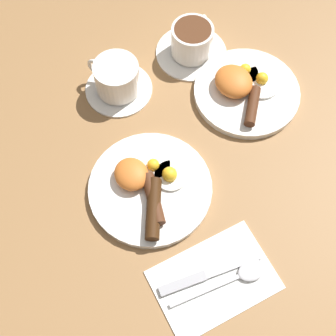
{
  "coord_description": "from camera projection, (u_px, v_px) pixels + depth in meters",
  "views": [
    {
      "loc": [
        0.33,
        -0.14,
        0.81
      ],
      "look_at": [
        -0.01,
        0.05,
        0.03
      ],
      "focal_mm": 50.0,
      "sensor_mm": 36.0,
      "label": 1
    }
  ],
  "objects": [
    {
      "name": "ground_plane",
      "position": [
        150.0,
        190.0,
        0.89
      ],
      "size": [
        3.0,
        3.0,
        0.0
      ],
      "primitive_type": "plane",
      "color": "olive"
    },
    {
      "name": "teacup_near",
      "position": [
        117.0,
        79.0,
        0.96
      ],
      "size": [
        0.14,
        0.14,
        0.08
      ],
      "color": "white",
      "rests_on": "ground_plane"
    },
    {
      "name": "breakfast_plate_far",
      "position": [
        245.0,
        89.0,
        0.97
      ],
      "size": [
        0.22,
        0.22,
        0.05
      ],
      "color": "white",
      "rests_on": "ground_plane"
    },
    {
      "name": "teacup_far",
      "position": [
        192.0,
        43.0,
        1.0
      ],
      "size": [
        0.16,
        0.16,
        0.08
      ],
      "color": "white",
      "rests_on": "ground_plane"
    },
    {
      "name": "napkin",
      "position": [
        214.0,
        280.0,
        0.81
      ],
      "size": [
        0.14,
        0.21,
        0.01
      ],
      "primitive_type": "cube",
      "rotation": [
        0.0,
        0.0,
        -0.01
      ],
      "color": "white",
      "rests_on": "ground_plane"
    },
    {
      "name": "spoon",
      "position": [
        242.0,
        275.0,
        0.81
      ],
      "size": [
        0.04,
        0.18,
        0.01
      ],
      "rotation": [
        0.0,
        0.0,
        1.48
      ],
      "color": "silver",
      "rests_on": "napkin"
    },
    {
      "name": "knife",
      "position": [
        205.0,
        275.0,
        0.81
      ],
      "size": [
        0.04,
        0.19,
        0.01
      ],
      "rotation": [
        0.0,
        0.0,
        1.43
      ],
      "color": "silver",
      "rests_on": "napkin"
    },
    {
      "name": "breakfast_plate_near",
      "position": [
        149.0,
        187.0,
        0.87
      ],
      "size": [
        0.23,
        0.23,
        0.05
      ],
      "color": "white",
      "rests_on": "ground_plane"
    }
  ]
}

